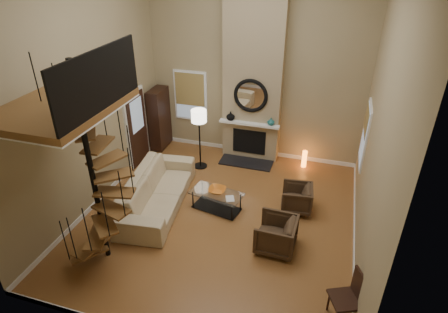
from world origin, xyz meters
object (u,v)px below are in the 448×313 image
(armchair_far, at_px, (280,235))
(accent_lamp, at_px, (304,159))
(floor_lamp, at_px, (199,121))
(coffee_table, at_px, (217,199))
(side_chair, at_px, (351,295))
(sofa, at_px, (157,191))
(armchair_near, at_px, (300,198))
(hutch, at_px, (159,118))

(armchair_far, height_order, accent_lamp, armchair_far)
(armchair_far, bearing_deg, floor_lamp, -132.84)
(coffee_table, relative_size, accent_lamp, 2.71)
(coffee_table, height_order, side_chair, side_chair)
(sofa, relative_size, armchair_near, 4.19)
(sofa, bearing_deg, coffee_table, -87.59)
(armchair_near, bearing_deg, hutch, -120.46)
(armchair_far, distance_m, accent_lamp, 3.48)
(floor_lamp, bearing_deg, armchair_near, -22.93)
(sofa, distance_m, coffee_table, 1.45)
(floor_lamp, bearing_deg, accent_lamp, 16.73)
(floor_lamp, relative_size, accent_lamp, 3.54)
(floor_lamp, height_order, accent_lamp, floor_lamp)
(sofa, distance_m, armchair_near, 3.38)
(armchair_near, relative_size, coffee_table, 0.53)
(accent_lamp, bearing_deg, armchair_near, -86.70)
(armchair_far, bearing_deg, armchair_near, 172.36)
(hutch, bearing_deg, accent_lamp, 0.83)
(hutch, height_order, accent_lamp, hutch)
(armchair_near, distance_m, side_chair, 2.95)
(coffee_table, xyz_separation_m, accent_lamp, (1.75, 2.57, -0.03))
(armchair_far, relative_size, side_chair, 0.82)
(coffee_table, distance_m, floor_lamp, 2.31)
(armchair_near, height_order, coffee_table, armchair_near)
(coffee_table, bearing_deg, hutch, 136.15)
(sofa, relative_size, accent_lamp, 6.08)
(coffee_table, relative_size, side_chair, 1.33)
(armchair_near, xyz_separation_m, side_chair, (1.16, -2.71, 0.17))
(hutch, height_order, sofa, hutch)
(hutch, bearing_deg, coffee_table, -43.85)
(hutch, distance_m, side_chair, 7.37)
(armchair_near, xyz_separation_m, accent_lamp, (-0.12, 2.07, -0.10))
(floor_lamp, bearing_deg, side_chair, -44.04)
(coffee_table, bearing_deg, side_chair, -36.06)
(sofa, xyz_separation_m, accent_lamp, (3.17, 2.81, -0.15))
(floor_lamp, bearing_deg, armchair_far, -44.44)
(hutch, relative_size, armchair_near, 2.58)
(armchair_near, height_order, accent_lamp, armchair_near)
(armchair_near, bearing_deg, armchair_far, -15.56)
(armchair_near, relative_size, armchair_far, 0.87)
(floor_lamp, distance_m, accent_lamp, 3.14)
(armchair_near, relative_size, side_chair, 0.71)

